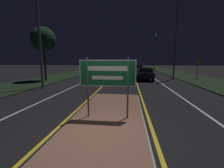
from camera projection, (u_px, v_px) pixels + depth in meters
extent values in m
plane|color=black|center=(102.00, 136.00, 4.67)|extent=(160.00, 160.00, 0.00)
cube|color=#999993|center=(108.00, 119.00, 5.97)|extent=(2.88, 8.52, 0.05)
cube|color=brown|center=(108.00, 118.00, 5.97)|extent=(2.76, 8.40, 0.10)
cube|color=black|center=(68.00, 75.00, 25.37)|extent=(5.00, 100.00, 0.08)
cube|color=black|center=(185.00, 76.00, 23.23)|extent=(5.00, 100.00, 0.08)
cube|color=gold|center=(117.00, 73.00, 29.40)|extent=(0.12, 70.00, 0.01)
cube|color=gold|center=(133.00, 73.00, 29.03)|extent=(0.12, 70.00, 0.01)
cube|color=silver|center=(104.00, 73.00, 29.69)|extent=(0.12, 70.00, 0.01)
cube|color=silver|center=(147.00, 73.00, 28.74)|extent=(0.12, 70.00, 0.01)
cube|color=silver|center=(89.00, 73.00, 30.03)|extent=(0.10, 70.00, 0.01)
cube|color=silver|center=(163.00, 73.00, 28.40)|extent=(0.10, 70.00, 0.01)
cylinder|color=#56565B|center=(88.00, 88.00, 5.87)|extent=(0.07, 0.07, 2.36)
cylinder|color=#56565B|center=(128.00, 88.00, 5.69)|extent=(0.07, 0.07, 2.36)
cube|color=#146033|center=(108.00, 73.00, 5.70)|extent=(2.16, 0.04, 1.00)
cube|color=white|center=(107.00, 73.00, 5.67)|extent=(2.16, 0.00, 1.00)
cube|color=#146033|center=(107.00, 73.00, 5.67)|extent=(2.10, 0.01, 0.94)
cube|color=white|center=(107.00, 68.00, 5.64)|extent=(1.51, 0.01, 0.18)
cube|color=white|center=(107.00, 78.00, 5.69)|extent=(1.19, 0.01, 0.14)
cylinder|color=#56565B|center=(40.00, 39.00, 12.17)|extent=(0.18, 0.18, 8.15)
cylinder|color=#56565B|center=(176.00, 39.00, 18.39)|extent=(0.18, 0.18, 9.96)
cylinder|color=#56565B|center=(155.00, 54.00, 34.80)|extent=(0.18, 0.18, 8.12)
sphere|color=white|center=(156.00, 35.00, 34.16)|extent=(0.51, 0.51, 0.51)
cube|color=black|center=(145.00, 74.00, 18.34)|extent=(1.80, 4.11, 0.69)
cube|color=black|center=(145.00, 70.00, 18.01)|extent=(1.59, 2.14, 0.48)
sphere|color=red|center=(141.00, 75.00, 16.39)|extent=(0.14, 0.14, 0.14)
sphere|color=red|center=(152.00, 75.00, 16.27)|extent=(0.14, 0.14, 0.14)
cylinder|color=black|center=(137.00, 76.00, 19.74)|extent=(0.22, 0.70, 0.70)
cylinder|color=black|center=(150.00, 76.00, 19.55)|extent=(0.22, 0.70, 0.70)
cylinder|color=black|center=(138.00, 78.00, 17.24)|extent=(0.22, 0.70, 0.70)
cylinder|color=black|center=(153.00, 78.00, 17.05)|extent=(0.22, 0.70, 0.70)
cube|color=navy|center=(138.00, 69.00, 30.59)|extent=(1.78, 4.36, 0.68)
cube|color=black|center=(138.00, 66.00, 30.24)|extent=(1.57, 2.27, 0.54)
sphere|color=red|center=(136.00, 69.00, 28.52)|extent=(0.14, 0.14, 0.14)
sphere|color=red|center=(142.00, 69.00, 28.39)|extent=(0.14, 0.14, 0.14)
cylinder|color=black|center=(134.00, 70.00, 32.06)|extent=(0.22, 0.66, 0.66)
cylinder|color=black|center=(142.00, 71.00, 31.87)|extent=(0.22, 0.66, 0.66)
cylinder|color=black|center=(134.00, 71.00, 29.41)|extent=(0.22, 0.66, 0.66)
cylinder|color=black|center=(143.00, 71.00, 29.22)|extent=(0.22, 0.66, 0.66)
cube|color=maroon|center=(137.00, 67.00, 40.85)|extent=(1.73, 4.43, 0.56)
cube|color=black|center=(137.00, 66.00, 40.51)|extent=(1.52, 2.30, 0.47)
sphere|color=red|center=(135.00, 68.00, 38.74)|extent=(0.14, 0.14, 0.14)
sphere|color=red|center=(139.00, 68.00, 38.62)|extent=(0.14, 0.14, 0.14)
cylinder|color=black|center=(133.00, 68.00, 42.33)|extent=(0.22, 0.64, 0.64)
cylinder|color=black|center=(139.00, 68.00, 42.14)|extent=(0.22, 0.64, 0.64)
cylinder|color=black|center=(134.00, 69.00, 39.63)|extent=(0.22, 0.64, 0.64)
cylinder|color=black|center=(140.00, 69.00, 39.45)|extent=(0.22, 0.64, 0.64)
cube|color=maroon|center=(135.00, 66.00, 49.75)|extent=(1.71, 4.66, 0.66)
cube|color=black|center=(135.00, 65.00, 49.40)|extent=(1.50, 2.42, 0.41)
sphere|color=red|center=(134.00, 66.00, 47.53)|extent=(0.14, 0.14, 0.14)
sphere|color=red|center=(137.00, 66.00, 47.41)|extent=(0.14, 0.14, 0.14)
cylinder|color=black|center=(132.00, 67.00, 51.31)|extent=(0.22, 0.63, 0.63)
cylinder|color=black|center=(137.00, 67.00, 51.13)|extent=(0.22, 0.63, 0.63)
cylinder|color=black|center=(133.00, 67.00, 48.48)|extent=(0.22, 0.63, 0.63)
cylinder|color=black|center=(138.00, 67.00, 48.29)|extent=(0.22, 0.63, 0.63)
cube|color=maroon|center=(102.00, 75.00, 17.70)|extent=(1.72, 4.26, 0.62)
cube|color=black|center=(102.00, 71.00, 17.87)|extent=(1.51, 2.21, 0.42)
sphere|color=white|center=(93.00, 76.00, 15.68)|extent=(0.14, 0.14, 0.14)
sphere|color=white|center=(103.00, 76.00, 15.56)|extent=(0.14, 0.14, 0.14)
cylinder|color=black|center=(92.00, 79.00, 16.55)|extent=(0.22, 0.71, 0.71)
cylinder|color=black|center=(107.00, 79.00, 16.36)|extent=(0.22, 0.71, 0.71)
cylinder|color=black|center=(97.00, 77.00, 19.14)|extent=(0.22, 0.71, 0.71)
cylinder|color=black|center=(110.00, 77.00, 18.95)|extent=(0.22, 0.71, 0.71)
cylinder|color=#56565B|center=(197.00, 70.00, 18.95)|extent=(0.06, 0.06, 2.18)
cube|color=yellow|center=(198.00, 62.00, 18.79)|extent=(0.60, 0.02, 0.60)
cylinder|color=#4C3823|center=(45.00, 63.00, 17.24)|extent=(0.24, 0.24, 4.05)
sphere|color=#19381E|center=(43.00, 39.00, 16.84)|extent=(2.72, 2.72, 2.72)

